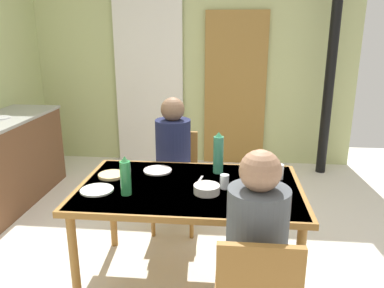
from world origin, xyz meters
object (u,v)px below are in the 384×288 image
at_px(person_far_diner, 173,149).
at_px(person_near_diner, 257,234).
at_px(chair_far_diner, 176,174).
at_px(water_bottle_green_near, 126,177).
at_px(serving_bowl_center, 207,189).
at_px(water_bottle_green_far, 218,154).
at_px(dining_table, 190,195).

bearing_deg(person_far_diner, person_near_diner, 114.28).
distance_m(chair_far_diner, person_near_diner, 1.65).
relative_size(person_near_diner, person_far_diner, 1.00).
relative_size(person_far_diner, water_bottle_green_near, 2.99).
bearing_deg(serving_bowl_center, water_bottle_green_far, 80.80).
bearing_deg(dining_table, water_bottle_green_far, 55.94).
bearing_deg(water_bottle_green_near, water_bottle_green_far, 38.15).
distance_m(person_far_diner, water_bottle_green_far, 0.58).
bearing_deg(dining_table, chair_far_diner, 104.71).
distance_m(dining_table, person_far_diner, 0.72).
height_order(water_bottle_green_far, serving_bowl_center, water_bottle_green_far).
distance_m(water_bottle_green_near, serving_bowl_center, 0.52).
bearing_deg(dining_table, water_bottle_green_near, -155.18).
relative_size(chair_far_diner, serving_bowl_center, 5.12).
distance_m(person_near_diner, water_bottle_green_near, 0.94).
xyz_separation_m(dining_table, water_bottle_green_far, (0.18, 0.27, 0.21)).
height_order(chair_far_diner, serving_bowl_center, chair_far_diner).
bearing_deg(serving_bowl_center, person_far_diner, 112.91).
height_order(dining_table, chair_far_diner, chair_far_diner).
relative_size(dining_table, person_near_diner, 1.96).
height_order(person_near_diner, serving_bowl_center, person_near_diner).
bearing_deg(chair_far_diner, dining_table, 104.71).
height_order(dining_table, serving_bowl_center, serving_bowl_center).
bearing_deg(water_bottle_green_near, person_far_diner, 78.50).
bearing_deg(water_bottle_green_near, person_near_diner, -32.39).
bearing_deg(person_far_diner, dining_table, 107.48).
relative_size(dining_table, water_bottle_green_near, 5.85).
height_order(dining_table, water_bottle_green_far, water_bottle_green_far).
xyz_separation_m(dining_table, chair_far_diner, (-0.22, 0.82, -0.17)).
height_order(dining_table, person_near_diner, person_near_diner).
height_order(person_near_diner, water_bottle_green_near, person_near_diner).
bearing_deg(chair_far_diner, person_near_diner, 112.30).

